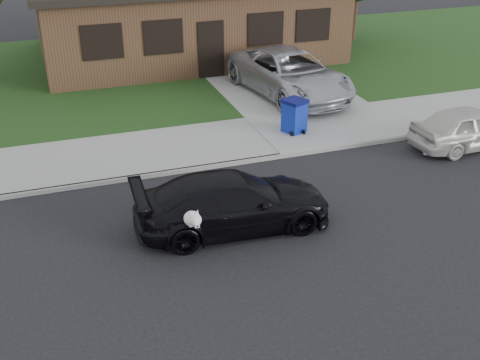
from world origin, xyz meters
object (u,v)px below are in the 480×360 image
object	(u,v)px
sedan	(233,202)
minivan	(290,73)
white_compact	(471,127)
recycling_bin	(294,116)

from	to	relation	value
sedan	minivan	distance (m)	9.03
sedan	minivan	world-z (taller)	minivan
sedan	minivan	size ratio (longest dim) A/B	0.81
sedan	white_compact	size ratio (longest dim) A/B	1.24
sedan	white_compact	distance (m)	8.16
white_compact	recycling_bin	distance (m)	5.08
sedan	white_compact	xyz separation A→B (m)	(7.90, 2.02, -0.03)
minivan	recycling_bin	world-z (taller)	minivan
sedan	white_compact	bearing A→B (deg)	-72.91
white_compact	recycling_bin	size ratio (longest dim) A/B	3.48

